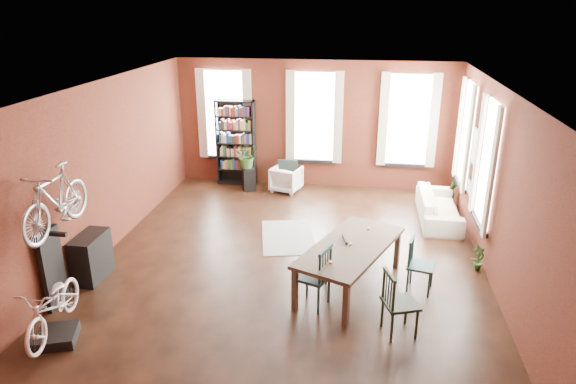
% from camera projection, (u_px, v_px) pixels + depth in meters
% --- Properties ---
extents(room, '(9.00, 9.04, 3.22)m').
position_uv_depth(room, '(307.00, 144.00, 9.11)').
color(room, black).
rests_on(room, ground).
extents(dining_table, '(1.84, 2.50, 0.78)m').
position_uv_depth(dining_table, '(350.00, 266.00, 8.51)').
color(dining_table, '#493A2C').
rests_on(dining_table, ground).
extents(dining_chair_a, '(0.61, 0.61, 1.04)m').
position_uv_depth(dining_chair_a, '(313.00, 276.00, 7.95)').
color(dining_chair_a, '#193638').
rests_on(dining_chair_a, ground).
extents(dining_chair_b, '(0.45, 0.45, 0.82)m').
position_uv_depth(dining_chair_b, '(335.00, 260.00, 8.66)').
color(dining_chair_b, black).
rests_on(dining_chair_b, ground).
extents(dining_chair_c, '(0.58, 0.58, 0.99)m').
position_uv_depth(dining_chair_c, '(400.00, 303.00, 7.28)').
color(dining_chair_c, black).
rests_on(dining_chair_c, ground).
extents(dining_chair_d, '(0.51, 0.51, 0.91)m').
position_uv_depth(dining_chair_d, '(421.00, 266.00, 8.39)').
color(dining_chair_d, '#1B3D3D').
rests_on(dining_chair_d, ground).
extents(bookshelf, '(1.00, 0.32, 2.20)m').
position_uv_depth(bookshelf, '(236.00, 143.00, 13.20)').
color(bookshelf, black).
rests_on(bookshelf, ground).
extents(white_armchair, '(0.82, 0.80, 0.69)m').
position_uv_depth(white_armchair, '(286.00, 178.00, 12.92)').
color(white_armchair, silver).
rests_on(white_armchair, ground).
extents(cream_sofa, '(0.61, 2.08, 0.81)m').
position_uv_depth(cream_sofa, '(439.00, 202.00, 11.18)').
color(cream_sofa, beige).
rests_on(cream_sofa, ground).
extents(striped_rug, '(1.36, 1.84, 0.01)m').
position_uv_depth(striped_rug, '(288.00, 237.00, 10.46)').
color(striped_rug, black).
rests_on(striped_rug, ground).
extents(bike_trainer, '(0.68, 0.68, 0.16)m').
position_uv_depth(bike_trainer, '(57.00, 336.00, 7.24)').
color(bike_trainer, black).
rests_on(bike_trainer, ground).
extents(bike_wall_rack, '(0.16, 0.60, 1.30)m').
position_uv_depth(bike_wall_rack, '(53.00, 269.00, 7.90)').
color(bike_wall_rack, black).
rests_on(bike_wall_rack, ground).
extents(console_table, '(0.40, 0.80, 0.80)m').
position_uv_depth(console_table, '(91.00, 257.00, 8.81)').
color(console_table, black).
rests_on(console_table, ground).
extents(plant_stand, '(0.39, 0.39, 0.58)m').
position_uv_depth(plant_stand, '(249.00, 179.00, 12.97)').
color(plant_stand, black).
rests_on(plant_stand, ground).
extents(plant_by_sofa, '(0.44, 0.69, 0.29)m').
position_uv_depth(plant_by_sofa, '(450.00, 199.00, 12.10)').
color(plant_by_sofa, '#244E1F').
rests_on(plant_by_sofa, ground).
extents(plant_small, '(0.45, 0.54, 0.17)m').
position_uv_depth(plant_small, '(477.00, 266.00, 9.15)').
color(plant_small, '#2A5C25').
rests_on(plant_small, ground).
extents(bicycle_floor, '(0.63, 0.87, 1.54)m').
position_uv_depth(bicycle_floor, '(49.00, 283.00, 6.97)').
color(bicycle_floor, silver).
rests_on(bicycle_floor, bike_trainer).
extents(bicycle_hung, '(0.47, 1.00, 1.66)m').
position_uv_depth(bicycle_hung, '(52.00, 179.00, 7.35)').
color(bicycle_hung, '#A5A8AD').
rests_on(bicycle_hung, bike_wall_rack).
extents(plant_on_stand, '(0.74, 0.78, 0.50)m').
position_uv_depth(plant_on_stand, '(247.00, 158.00, 12.82)').
color(plant_on_stand, '#2A5120').
rests_on(plant_on_stand, plant_stand).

